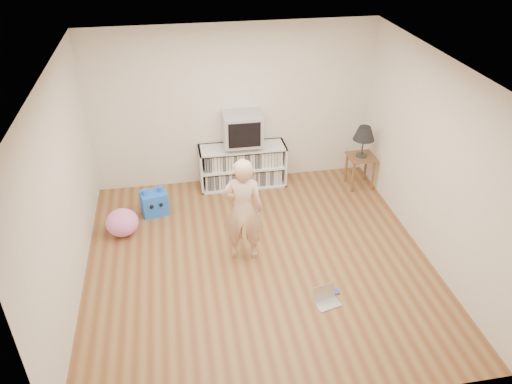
{
  "coord_description": "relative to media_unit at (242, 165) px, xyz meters",
  "views": [
    {
      "loc": [
        -0.93,
        -5.09,
        4.27
      ],
      "look_at": [
        0.04,
        0.4,
        0.83
      ],
      "focal_mm": 35.0,
      "sensor_mm": 36.0,
      "label": 1
    }
  ],
  "objects": [
    {
      "name": "dvd_deck",
      "position": [
        -0.0,
        -0.02,
        0.39
      ],
      "size": [
        0.45,
        0.35,
        0.07
      ],
      "primitive_type": "cube",
      "color": "gray",
      "rests_on": "media_unit"
    },
    {
      "name": "side_table",
      "position": [
        1.89,
        -0.39,
        0.07
      ],
      "size": [
        0.42,
        0.42,
        0.55
      ],
      "color": "brown",
      "rests_on": "ground"
    },
    {
      "name": "media_unit",
      "position": [
        0.0,
        0.0,
        0.0
      ],
      "size": [
        1.4,
        0.45,
        0.7
      ],
      "color": "white",
      "rests_on": "ground"
    },
    {
      "name": "crt_tv",
      "position": [
        -0.0,
        -0.02,
        0.67
      ],
      "size": [
        0.6,
        0.53,
        0.5
      ],
      "color": "#A8A8AD",
      "rests_on": "dvd_deck"
    },
    {
      "name": "plush_blue",
      "position": [
        -1.45,
        -0.63,
        -0.16
      ],
      "size": [
        0.44,
        0.38,
        0.44
      ],
      "rotation": [
        0.0,
        0.0,
        0.23
      ],
      "color": "blue",
      "rests_on": "ground"
    },
    {
      "name": "plush_pink",
      "position": [
        -1.9,
        -1.1,
        -0.16
      ],
      "size": [
        0.49,
        0.49,
        0.39
      ],
      "primitive_type": "ellipsoid",
      "rotation": [
        0.0,
        0.0,
        -0.06
      ],
      "color": "#F27DCD",
      "rests_on": "ground"
    },
    {
      "name": "person",
      "position": [
        -0.28,
        -1.87,
        0.38
      ],
      "size": [
        0.6,
        0.45,
        1.47
      ],
      "primitive_type": "imported",
      "rotation": [
        0.0,
        0.0,
        2.93
      ],
      "color": "beige",
      "rests_on": "ground"
    },
    {
      "name": "walls",
      "position": [
        -0.1,
        -2.04,
        0.95
      ],
      "size": [
        4.52,
        4.52,
        2.6
      ],
      "color": "silver",
      "rests_on": "ground"
    },
    {
      "name": "ground",
      "position": [
        -0.1,
        -2.04,
        -0.35
      ],
      "size": [
        4.5,
        4.5,
        0.0
      ],
      "primitive_type": "plane",
      "color": "brown",
      "rests_on": "ground"
    },
    {
      "name": "table_lamp",
      "position": [
        1.89,
        -0.39,
        0.59
      ],
      "size": [
        0.34,
        0.34,
        0.52
      ],
      "color": "#333333",
      "rests_on": "side_table"
    },
    {
      "name": "laptop",
      "position": [
        0.56,
        -2.92,
        -0.3
      ],
      "size": [
        0.33,
        0.29,
        0.2
      ],
      "rotation": [
        0.0,
        0.0,
        0.23
      ],
      "color": "silver",
      "rests_on": "ground"
    },
    {
      "name": "playing_cards",
      "position": [
        0.73,
        -2.79,
        -0.34
      ],
      "size": [
        0.07,
        0.09,
        0.02
      ],
      "primitive_type": "cube",
      "rotation": [
        0.0,
        0.0,
        0.06
      ],
      "color": "#404BAB",
      "rests_on": "ground"
    },
    {
      "name": "ceiling",
      "position": [
        -0.1,
        -2.04,
        2.25
      ],
      "size": [
        4.5,
        4.5,
        0.01
      ],
      "primitive_type": "cube",
      "color": "white",
      "rests_on": "walls"
    }
  ]
}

